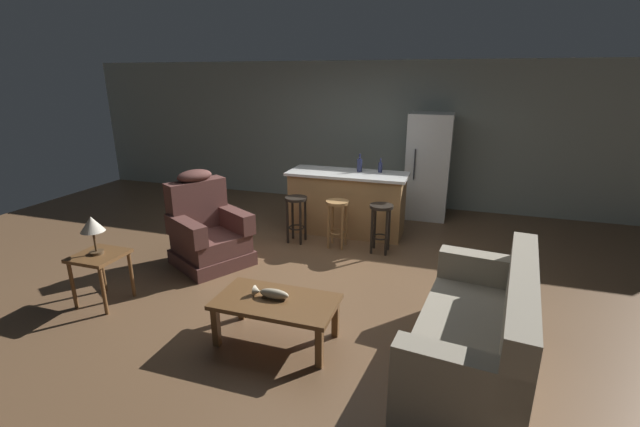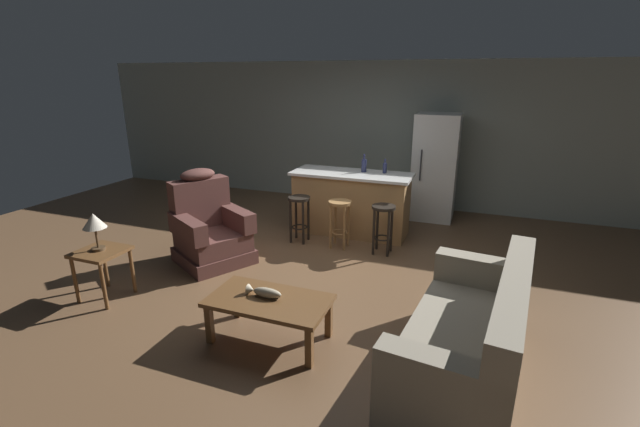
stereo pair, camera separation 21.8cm
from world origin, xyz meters
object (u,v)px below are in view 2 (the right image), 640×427
at_px(bottle_short_amber, 385,168).
at_px(coffee_table, 269,304).
at_px(bar_stool_middle, 340,215).
at_px(end_table, 102,259).
at_px(kitchen_island, 351,203).
at_px(refrigerator, 435,167).
at_px(table_lamp, 94,223).
at_px(fish_figurine, 264,292).
at_px(bar_stool_left, 299,211).
at_px(bar_stool_right, 383,220).
at_px(recliner_near_lamp, 209,230).
at_px(bottle_tall_green, 364,165).
at_px(couch, 471,339).

bearing_deg(bottle_short_amber, coffee_table, -95.95).
height_order(bar_stool_middle, bottle_short_amber, bottle_short_amber).
bearing_deg(end_table, kitchen_island, 56.84).
bearing_deg(refrigerator, table_lamp, -126.26).
height_order(fish_figurine, refrigerator, refrigerator).
height_order(table_lamp, bar_stool_left, table_lamp).
bearing_deg(bar_stool_right, recliner_near_lamp, -153.39).
bearing_deg(bar_stool_right, coffee_table, -102.12).
relative_size(coffee_table, bottle_tall_green, 4.07).
height_order(fish_figurine, recliner_near_lamp, recliner_near_lamp).
bearing_deg(coffee_table, refrigerator, 77.20).
bearing_deg(couch, coffee_table, 10.63).
bearing_deg(couch, table_lamp, 7.46).
distance_m(refrigerator, bottle_short_amber, 1.22).
bearing_deg(refrigerator, fish_figurine, -103.63).
bearing_deg(end_table, couch, 0.73).
relative_size(fish_figurine, bar_stool_middle, 0.50).
relative_size(recliner_near_lamp, bar_stool_right, 1.76).
distance_m(bar_stool_left, bottle_tall_green, 1.21).
distance_m(end_table, bottle_tall_green, 3.74).
distance_m(fish_figurine, bottle_tall_green, 3.16).
height_order(fish_figurine, couch, couch).
bearing_deg(fish_figurine, recliner_near_lamp, 138.75).
height_order(couch, table_lamp, table_lamp).
xyz_separation_m(end_table, refrigerator, (3.01, 4.13, 0.42)).
height_order(bar_stool_middle, bottle_tall_green, bottle_tall_green).
bearing_deg(recliner_near_lamp, bar_stool_left, 80.83).
bearing_deg(kitchen_island, fish_figurine, -88.54).
bearing_deg(couch, bar_stool_middle, -43.90).
distance_m(coffee_table, bar_stool_right, 2.43).
relative_size(recliner_near_lamp, kitchen_island, 0.67).
bearing_deg(couch, bottle_tall_green, -53.47).
distance_m(couch, bar_stool_right, 2.57).
bearing_deg(coffee_table, couch, 3.85).
xyz_separation_m(fish_figurine, kitchen_island, (-0.08, 2.98, 0.02)).
distance_m(table_lamp, bar_stool_middle, 3.05).
relative_size(fish_figurine, table_lamp, 0.83).
height_order(end_table, bar_stool_middle, bar_stool_middle).
bearing_deg(kitchen_island, bar_stool_middle, -87.63).
height_order(coffee_table, couch, couch).
bearing_deg(bar_stool_middle, bottle_short_amber, 60.94).
distance_m(fish_figurine, bottle_short_amber, 3.21).
xyz_separation_m(couch, bottle_short_amber, (-1.41, 3.04, 0.69)).
bearing_deg(bottle_short_amber, end_table, -127.60).
relative_size(fish_figurine, refrigerator, 0.19).
xyz_separation_m(refrigerator, bottle_short_amber, (-0.63, -1.04, 0.15)).
bearing_deg(fish_figurine, bottle_short_amber, 82.95).
bearing_deg(end_table, coffee_table, -1.91).
height_order(fish_figurine, bar_stool_right, bar_stool_right).
distance_m(end_table, refrigerator, 5.13).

